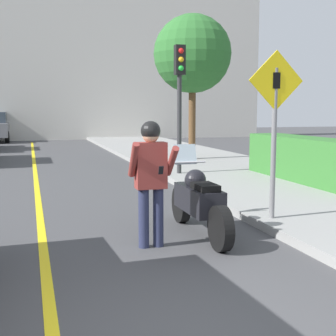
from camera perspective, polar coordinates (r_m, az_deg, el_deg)
road_center_line at (r=9.37m, az=-15.50°, el=-4.32°), size 0.12×36.00×0.01m
building_backdrop at (r=29.36m, az=-15.42°, el=12.90°), size 28.00×1.20×9.78m
motorcycle at (r=6.84m, az=3.74°, el=-4.08°), size 0.62×2.24×1.29m
person_biker at (r=6.13m, az=-2.09°, el=-0.38°), size 0.59×0.46×1.68m
crossing_sign at (r=7.36m, az=12.87°, el=5.89°), size 0.91×0.08×2.58m
traffic_light at (r=12.38m, az=1.43°, el=10.16°), size 0.26×0.30×3.34m
hedge_row at (r=11.48m, az=16.99°, el=0.97°), size 0.90×4.58×1.03m
street_tree at (r=16.15m, az=3.00°, el=13.67°), size 2.61×2.61×4.85m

